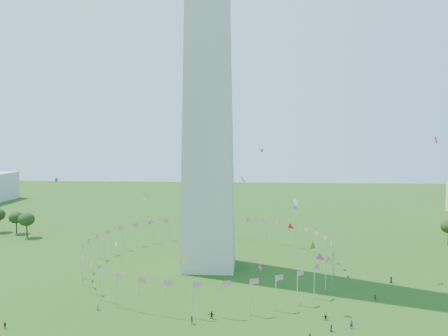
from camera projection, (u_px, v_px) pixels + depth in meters
The scene contains 4 objects.
washington_monument at pixel (208, 4), 137.08m from camera, with size 16.80×16.80×169.00m, color beige, non-canonical shape.
flag_ring at pixel (209, 253), 143.41m from camera, with size 80.24×80.24×9.00m.
crowd at pixel (246, 335), 93.14m from camera, with size 97.08×64.02×1.95m.
kites_aloft at pixel (257, 226), 118.16m from camera, with size 95.45×63.82×39.37m.
Camera 1 is at (13.92, -90.13, 43.89)m, focal length 35.00 mm.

